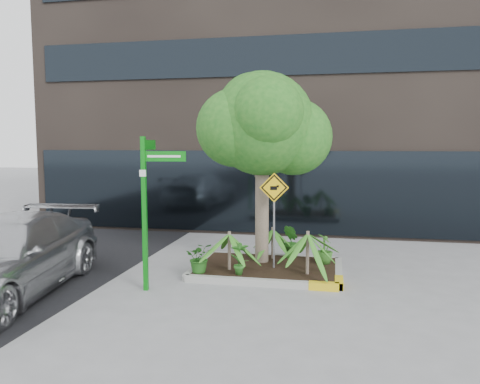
% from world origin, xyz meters
% --- Properties ---
extents(ground, '(80.00, 80.00, 0.00)m').
position_xyz_m(ground, '(0.00, 0.00, 0.00)').
color(ground, gray).
rests_on(ground, ground).
extents(asphalt_road, '(7.00, 80.00, 0.01)m').
position_xyz_m(asphalt_road, '(-6.50, 0.00, 0.01)').
color(asphalt_road, black).
rests_on(asphalt_road, ground).
extents(building, '(18.00, 8.00, 15.00)m').
position_xyz_m(building, '(0.50, 8.50, 7.50)').
color(building, '#2D2621').
rests_on(building, ground).
extents(planter, '(3.35, 2.36, 0.15)m').
position_xyz_m(planter, '(0.23, 0.27, 0.10)').
color(planter, '#9E9E99').
rests_on(planter, ground).
extents(tree, '(3.08, 2.73, 4.62)m').
position_xyz_m(tree, '(0.01, 0.68, 3.37)').
color(tree, gray).
rests_on(tree, ground).
extents(palm_front, '(1.04, 1.04, 1.16)m').
position_xyz_m(palm_front, '(1.13, -0.21, 1.02)').
color(palm_front, gray).
rests_on(palm_front, ground).
extents(palm_left, '(0.96, 0.96, 1.07)m').
position_xyz_m(palm_left, '(-0.58, -0.20, 0.95)').
color(palm_left, gray).
rests_on(palm_left, ground).
extents(palm_back, '(0.86, 0.86, 0.96)m').
position_xyz_m(palm_back, '(0.23, 0.98, 0.87)').
color(palm_back, gray).
rests_on(palm_back, ground).
extents(parked_car, '(2.74, 5.44, 1.52)m').
position_xyz_m(parked_car, '(-4.52, -2.35, 0.76)').
color(parked_car, '#BCBDC1').
rests_on(parked_car, ground).
extents(shrub_a, '(0.75, 0.75, 0.66)m').
position_xyz_m(shrub_a, '(-1.15, -0.55, 0.48)').
color(shrub_a, '#1F5418').
rests_on(shrub_a, planter).
extents(shrub_b, '(0.44, 0.44, 0.69)m').
position_xyz_m(shrub_b, '(1.47, 0.76, 0.49)').
color(shrub_b, '#306B20').
rests_on(shrub_b, planter).
extents(shrub_c, '(0.49, 0.49, 0.73)m').
position_xyz_m(shrub_c, '(-0.28, -0.55, 0.51)').
color(shrub_c, '#2D7323').
rests_on(shrub_c, planter).
extents(shrub_d, '(0.59, 0.59, 0.82)m').
position_xyz_m(shrub_d, '(0.68, 1.08, 0.56)').
color(shrub_d, '#205518').
rests_on(shrub_d, planter).
extents(street_sign_post, '(0.94, 0.90, 3.06)m').
position_xyz_m(street_sign_post, '(-1.95, -1.43, 1.89)').
color(street_sign_post, '#0B7912').
rests_on(street_sign_post, ground).
extents(cattle_sign, '(0.65, 0.16, 2.14)m').
position_xyz_m(cattle_sign, '(0.36, 0.16, 1.59)').
color(cattle_sign, slate).
rests_on(cattle_sign, ground).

